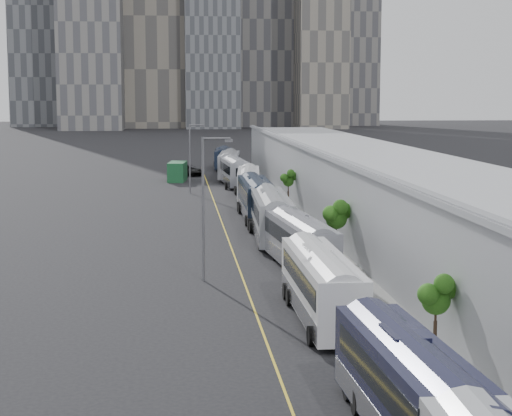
{
  "coord_description": "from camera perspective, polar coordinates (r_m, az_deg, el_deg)",
  "views": [
    {
      "loc": [
        -5.91,
        -9.45,
        12.21
      ],
      "look_at": [
        0.66,
        59.92,
        3.0
      ],
      "focal_mm": 60.0,
      "sensor_mm": 36.0,
      "label": 1
    }
  ],
  "objects": [
    {
      "name": "bus_3",
      "position": [
        60.35,
        2.9,
        -2.6
      ],
      "size": [
        3.81,
        13.22,
        3.81
      ],
      "rotation": [
        0.0,
        0.0,
        0.09
      ],
      "color": "gray",
      "rests_on": "ground"
    },
    {
      "name": "sidewalk",
      "position": [
        67.26,
        7.5,
        -2.94
      ],
      "size": [
        10.0,
        170.0,
        0.12
      ],
      "primitive_type": "cube",
      "color": "gray",
      "rests_on": "ground"
    },
    {
      "name": "tree_3",
      "position": [
        92.19,
        2.17,
        1.87
      ],
      "size": [
        1.21,
        1.21,
        3.81
      ],
      "color": "black",
      "rests_on": "ground"
    },
    {
      "name": "bus_9",
      "position": [
        142.34,
        -2.21,
        3.21
      ],
      "size": [
        3.51,
        12.34,
        3.56
      ],
      "rotation": [
        0.0,
        0.0,
        -0.09
      ],
      "color": "#161F32",
      "rests_on": "ground"
    },
    {
      "name": "lane_line",
      "position": [
        65.74,
        -1.47,
        -3.17
      ],
      "size": [
        0.12,
        160.0,
        0.02
      ],
      "primitive_type": "cube",
      "color": "gold",
      "rests_on": "ground"
    },
    {
      "name": "street_lamp_near",
      "position": [
        56.0,
        -3.36,
        0.59
      ],
      "size": [
        2.04,
        0.22,
        9.52
      ],
      "color": "#59595E",
      "rests_on": "ground"
    },
    {
      "name": "bus_7",
      "position": [
        116.16,
        -1.5,
        2.3
      ],
      "size": [
        3.47,
        13.36,
        3.87
      ],
      "rotation": [
        0.0,
        0.0,
        0.06
      ],
      "color": "gray",
      "rests_on": "ground"
    },
    {
      "name": "tree_2",
      "position": [
        63.87,
        5.37,
        -0.5
      ],
      "size": [
        1.64,
        1.64,
        4.19
      ],
      "color": "black",
      "rests_on": "ground"
    },
    {
      "name": "bus_8",
      "position": [
        126.74,
        -1.8,
        2.76
      ],
      "size": [
        4.13,
        13.84,
        3.98
      ],
      "rotation": [
        0.0,
        0.0,
        -0.1
      ],
      "color": "#9799A0",
      "rests_on": "ground"
    },
    {
      "name": "bus_2",
      "position": [
        46.86,
        4.37,
        -5.56
      ],
      "size": [
        2.92,
        13.11,
        3.83
      ],
      "rotation": [
        0.0,
        0.0,
        0.0
      ],
      "color": "white",
      "rests_on": "ground"
    },
    {
      "name": "shipping_container",
      "position": [
        122.74,
        -5.26,
        2.43
      ],
      "size": [
        2.93,
        5.85,
        2.74
      ],
      "primitive_type": "cube",
      "rotation": [
        0.0,
        0.0,
        -0.12
      ],
      "color": "#164827",
      "rests_on": "ground"
    },
    {
      "name": "suv",
      "position": [
        131.2,
        -4.57,
        2.53
      ],
      "size": [
        4.91,
        6.51,
        1.64
      ],
      "primitive_type": "imported",
      "rotation": [
        0.0,
        0.0,
        0.42
      ],
      "color": "black",
      "rests_on": "ground"
    },
    {
      "name": "bus_6",
      "position": [
        101.83,
        -0.5,
        1.52
      ],
      "size": [
        3.67,
        12.75,
        3.68
      ],
      "rotation": [
        0.0,
        0.0,
        -0.09
      ],
      "color": "silver",
      "rests_on": "ground"
    },
    {
      "name": "tree_1",
      "position": [
        40.89,
        11.91,
        -5.84
      ],
      "size": [
        1.36,
        1.36,
        3.6
      ],
      "color": "black",
      "rests_on": "ground"
    },
    {
      "name": "bus_1",
      "position": [
        30.71,
        10.55,
        -12.78
      ],
      "size": [
        3.16,
        13.21,
        3.83
      ],
      "rotation": [
        0.0,
        0.0,
        0.04
      ],
      "color": "black",
      "rests_on": "ground"
    },
    {
      "name": "bus_5",
      "position": [
        85.08,
        0.02,
        0.44
      ],
      "size": [
        3.06,
        13.81,
        4.03
      ],
      "rotation": [
        0.0,
        0.0,
        -0.01
      ],
      "color": "black",
      "rests_on": "ground"
    },
    {
      "name": "bus_4",
      "position": [
        72.56,
        1.01,
        -0.77
      ],
      "size": [
        3.37,
        14.11,
        4.1
      ],
      "rotation": [
        0.0,
        0.0,
        -0.04
      ],
      "color": "#909399",
      "rests_on": "ground"
    },
    {
      "name": "depot",
      "position": [
        67.72,
        10.85,
        0.02
      ],
      "size": [
        12.45,
        160.4,
        7.2
      ],
      "color": "gray",
      "rests_on": "ground"
    },
    {
      "name": "street_lamp_far",
      "position": [
        106.81,
        -4.34,
        3.64
      ],
      "size": [
        2.04,
        0.22,
        8.64
      ],
      "color": "#59595E",
      "rests_on": "ground"
    }
  ]
}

